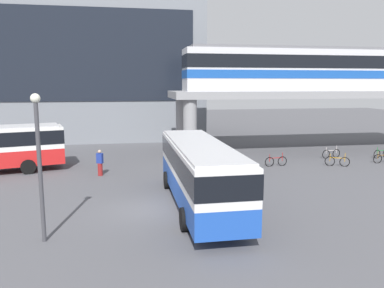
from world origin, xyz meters
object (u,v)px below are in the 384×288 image
object	(u,v)px
bicycle_orange	(337,161)
bicycle_red	(276,161)
train	(319,69)
bicycle_brown	(384,158)
bicycle_silver	(331,154)
bicycle_green	(382,154)
bus_main	(199,167)
pedestrian_near_building	(100,163)
station_building	(68,66)

from	to	relation	value
bicycle_orange	bicycle_red	world-z (taller)	same
train	bicycle_brown	bearing A→B (deg)	-69.51
bicycle_silver	bicycle_green	bearing A→B (deg)	-9.26
bus_main	bicycle_orange	distance (m)	14.14
bicycle_red	bicycle_green	size ratio (longest dim) A/B	1.02
bicycle_brown	bicycle_silver	size ratio (longest dim) A/B	1.01
bicycle_brown	pedestrian_near_building	distance (m)	21.48
bicycle_brown	bicycle_silver	xyz separation A→B (m)	(-2.94, 2.59, 0.00)
bicycle_orange	train	bearing A→B (deg)	75.24
station_building	train	xyz separation A→B (m)	(23.78, -14.05, -0.68)
train	bicycle_orange	bearing A→B (deg)	-104.76
train	bicycle_silver	world-z (taller)	train
bicycle_silver	bicycle_red	bearing A→B (deg)	-159.15
bicycle_orange	pedestrian_near_building	size ratio (longest dim) A/B	0.95
train	bicycle_orange	size ratio (longest dim) A/B	14.80
bicycle_red	pedestrian_near_building	xyz separation A→B (m)	(-12.77, -0.79, 0.47)
train	bicycle_orange	distance (m)	9.97
station_building	bicycle_brown	size ratio (longest dim) A/B	16.67
station_building	bicycle_silver	distance (m)	30.30
bicycle_green	bicycle_red	bearing A→B (deg)	-171.33
bicycle_orange	bicycle_green	world-z (taller)	same
bus_main	bicycle_silver	world-z (taller)	bus_main
bicycle_silver	pedestrian_near_building	xyz separation A→B (m)	(-18.52, -2.98, 0.47)
bus_main	station_building	bearing A→B (deg)	109.58
bicycle_silver	pedestrian_near_building	world-z (taller)	pedestrian_near_building
bicycle_green	bicycle_brown	bearing A→B (deg)	-122.56
bicycle_red	bicycle_brown	distance (m)	8.70
bicycle_brown	bicycle_green	size ratio (longest dim) A/B	1.02
station_building	bus_main	distance (m)	30.55
station_building	bicycle_orange	distance (m)	31.27
station_building	bicycle_silver	world-z (taller)	station_building
train	bicycle_silver	bearing A→B (deg)	-98.31
station_building	pedestrian_near_building	xyz separation A→B (m)	(4.70, -20.82, -7.28)
station_building	bicycle_red	distance (m)	27.70
station_building	bus_main	xyz separation A→B (m)	(10.03, -28.20, -6.12)
station_building	bicycle_silver	bearing A→B (deg)	-37.54
train	bicycle_green	bearing A→B (deg)	-51.16
bicycle_brown	pedestrian_near_building	bearing A→B (deg)	-178.97
station_building	bicycle_silver	xyz separation A→B (m)	(23.23, -17.85, -7.75)
bicycle_orange	bicycle_green	distance (m)	5.88
train	station_building	bearing A→B (deg)	149.43
station_building	train	distance (m)	27.63
bicycle_brown	bicycle_silver	world-z (taller)	same
bicycle_brown	bicycle_green	world-z (taller)	same
bicycle_silver	bicycle_green	world-z (taller)	same
bicycle_red	bicycle_green	world-z (taller)	same
train	bicycle_brown	distance (m)	9.83
bus_main	bicycle_red	distance (m)	11.17
bicycle_silver	pedestrian_near_building	bearing A→B (deg)	-170.88
bicycle_red	station_building	bearing A→B (deg)	131.09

